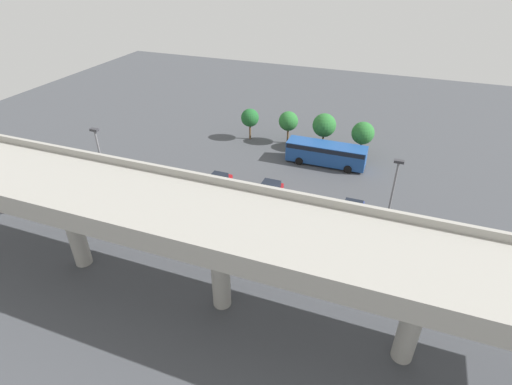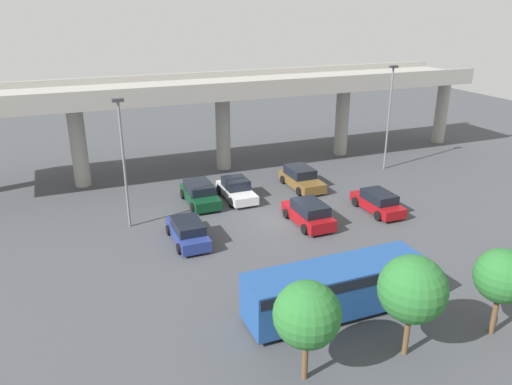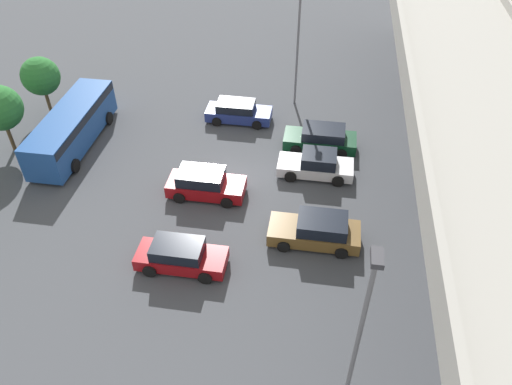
{
  "view_description": "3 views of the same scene",
  "coord_description": "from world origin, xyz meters",
  "px_view_note": "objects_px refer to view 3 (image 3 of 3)",
  "views": [
    {
      "loc": [
        -9.18,
        30.18,
        21.52
      ],
      "look_at": [
        1.79,
        1.08,
        2.12
      ],
      "focal_mm": 28.0,
      "sensor_mm": 36.0,
      "label": 1
    },
    {
      "loc": [
        -13.44,
        -28.18,
        13.91
      ],
      "look_at": [
        -0.47,
        3.72,
        0.83
      ],
      "focal_mm": 35.0,
      "sensor_mm": 36.0,
      "label": 2
    },
    {
      "loc": [
        22.83,
        5.19,
        19.06
      ],
      "look_at": [
        1.95,
        1.95,
        1.01
      ],
      "focal_mm": 35.0,
      "sensor_mm": 36.0,
      "label": 3
    }
  ],
  "objects_px": {
    "parked_car_0": "(238,112)",
    "parked_car_1": "(321,138)",
    "parked_car_3": "(205,184)",
    "parked_car_4": "(317,230)",
    "parked_car_5": "(180,256)",
    "parked_car_2": "(316,165)",
    "shuttle_bus": "(72,125)",
    "lamp_post_mid_lot": "(359,336)",
    "lamp_post_near_aisle": "(298,39)",
    "tree_front_left": "(40,76)"
  },
  "relations": [
    {
      "from": "parked_car_0",
      "to": "parked_car_3",
      "type": "relative_size",
      "value": 1.02
    },
    {
      "from": "parked_car_3",
      "to": "lamp_post_near_aisle",
      "type": "bearing_deg",
      "value": 69.59
    },
    {
      "from": "parked_car_2",
      "to": "parked_car_3",
      "type": "height_order",
      "value": "parked_car_3"
    },
    {
      "from": "lamp_post_near_aisle",
      "to": "shuttle_bus",
      "type": "bearing_deg",
      "value": -61.22
    },
    {
      "from": "parked_car_3",
      "to": "shuttle_bus",
      "type": "xyz_separation_m",
      "value": [
        -3.62,
        -9.61,
        0.7
      ]
    },
    {
      "from": "parked_car_3",
      "to": "tree_front_left",
      "type": "distance_m",
      "value": 14.99
    },
    {
      "from": "parked_car_0",
      "to": "parked_car_3",
      "type": "bearing_deg",
      "value": -93.16
    },
    {
      "from": "parked_car_2",
      "to": "shuttle_bus",
      "type": "distance_m",
      "value": 15.9
    },
    {
      "from": "parked_car_3",
      "to": "lamp_post_mid_lot",
      "type": "relative_size",
      "value": 0.49
    },
    {
      "from": "parked_car_2",
      "to": "parked_car_5",
      "type": "xyz_separation_m",
      "value": [
        8.44,
        -6.18,
        0.0
      ]
    },
    {
      "from": "parked_car_4",
      "to": "lamp_post_mid_lot",
      "type": "xyz_separation_m",
      "value": [
        9.14,
        1.56,
        4.47
      ]
    },
    {
      "from": "parked_car_5",
      "to": "tree_front_left",
      "type": "bearing_deg",
      "value": 136.18
    },
    {
      "from": "parked_car_4",
      "to": "parked_car_5",
      "type": "distance_m",
      "value": 7.09
    },
    {
      "from": "parked_car_5",
      "to": "parked_car_1",
      "type": "bearing_deg",
      "value": 60.82
    },
    {
      "from": "parked_car_5",
      "to": "parked_car_4",
      "type": "bearing_deg",
      "value": 22.84
    },
    {
      "from": "parked_car_2",
      "to": "tree_front_left",
      "type": "relative_size",
      "value": 1.07
    },
    {
      "from": "parked_car_0",
      "to": "parked_car_1",
      "type": "xyz_separation_m",
      "value": [
        2.49,
        5.92,
        0.05
      ]
    },
    {
      "from": "lamp_post_near_aisle",
      "to": "lamp_post_mid_lot",
      "type": "height_order",
      "value": "lamp_post_mid_lot"
    },
    {
      "from": "parked_car_3",
      "to": "parked_car_4",
      "type": "distance_m",
      "value": 7.19
    },
    {
      "from": "parked_car_1",
      "to": "lamp_post_mid_lot",
      "type": "height_order",
      "value": "lamp_post_mid_lot"
    },
    {
      "from": "parked_car_2",
      "to": "lamp_post_mid_lot",
      "type": "relative_size",
      "value": 0.5
    },
    {
      "from": "parked_car_2",
      "to": "lamp_post_near_aisle",
      "type": "distance_m",
      "value": 9.56
    },
    {
      "from": "parked_car_2",
      "to": "parked_car_4",
      "type": "height_order",
      "value": "parked_car_4"
    },
    {
      "from": "parked_car_0",
      "to": "parked_car_5",
      "type": "height_order",
      "value": "parked_car_5"
    },
    {
      "from": "shuttle_bus",
      "to": "parked_car_4",
      "type": "bearing_deg",
      "value": 68.35
    },
    {
      "from": "parked_car_4",
      "to": "shuttle_bus",
      "type": "relative_size",
      "value": 0.53
    },
    {
      "from": "parked_car_4",
      "to": "parked_car_5",
      "type": "relative_size",
      "value": 1.06
    },
    {
      "from": "parked_car_2",
      "to": "parked_car_5",
      "type": "relative_size",
      "value": 1.02
    },
    {
      "from": "parked_car_1",
      "to": "shuttle_bus",
      "type": "distance_m",
      "value": 16.12
    },
    {
      "from": "lamp_post_mid_lot",
      "to": "parked_car_4",
      "type": "bearing_deg",
      "value": -170.3
    },
    {
      "from": "parked_car_3",
      "to": "parked_car_5",
      "type": "relative_size",
      "value": 1.0
    },
    {
      "from": "parked_car_3",
      "to": "parked_car_4",
      "type": "bearing_deg",
      "value": -23.11
    },
    {
      "from": "parked_car_2",
      "to": "parked_car_5",
      "type": "bearing_deg",
      "value": 53.8
    },
    {
      "from": "lamp_post_mid_lot",
      "to": "tree_front_left",
      "type": "xyz_separation_m",
      "value": [
        -19.0,
        -21.23,
        -2.29
      ]
    },
    {
      "from": "parked_car_1",
      "to": "parked_car_4",
      "type": "height_order",
      "value": "parked_car_4"
    },
    {
      "from": "parked_car_1",
      "to": "lamp_post_near_aisle",
      "type": "xyz_separation_m",
      "value": [
        -5.49,
        -2.21,
        4.2
      ]
    },
    {
      "from": "parked_car_3",
      "to": "tree_front_left",
      "type": "bearing_deg",
      "value": 151.68
    },
    {
      "from": "parked_car_2",
      "to": "parked_car_4",
      "type": "xyz_separation_m",
      "value": [
        5.69,
        0.36,
        0.04
      ]
    },
    {
      "from": "parked_car_0",
      "to": "lamp_post_near_aisle",
      "type": "bearing_deg",
      "value": 38.98
    },
    {
      "from": "parked_car_3",
      "to": "shuttle_bus",
      "type": "height_order",
      "value": "shuttle_bus"
    },
    {
      "from": "parked_car_4",
      "to": "parked_car_1",
      "type": "bearing_deg",
      "value": -88.35
    },
    {
      "from": "tree_front_left",
      "to": "parked_car_4",
      "type": "bearing_deg",
      "value": 63.38
    },
    {
      "from": "parked_car_5",
      "to": "shuttle_bus",
      "type": "bearing_deg",
      "value": 136.52
    },
    {
      "from": "lamp_post_near_aisle",
      "to": "tree_front_left",
      "type": "distance_m",
      "value": 17.82
    },
    {
      "from": "parked_car_3",
      "to": "parked_car_4",
      "type": "height_order",
      "value": "parked_car_3"
    },
    {
      "from": "parked_car_0",
      "to": "parked_car_4",
      "type": "distance_m",
      "value": 12.61
    },
    {
      "from": "parked_car_1",
      "to": "parked_car_2",
      "type": "height_order",
      "value": "parked_car_2"
    },
    {
      "from": "lamp_post_near_aisle",
      "to": "lamp_post_mid_lot",
      "type": "xyz_separation_m",
      "value": [
        23.14,
        4.02,
        0.28
      ]
    },
    {
      "from": "parked_car_4",
      "to": "lamp_post_near_aisle",
      "type": "bearing_deg",
      "value": -80.06
    },
    {
      "from": "parked_car_0",
      "to": "parked_car_3",
      "type": "xyz_separation_m",
      "value": [
        8.18,
        -0.45,
        0.07
      ]
    }
  ]
}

